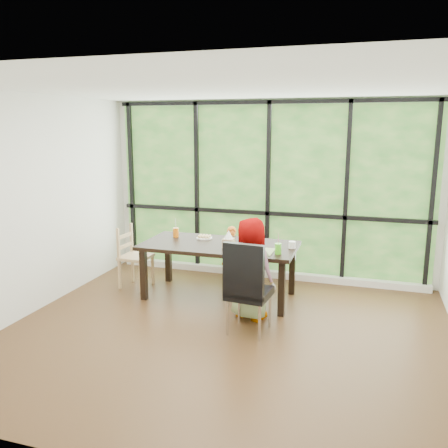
{
  "coord_description": "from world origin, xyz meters",
  "views": [
    {
      "loc": [
        1.46,
        -4.71,
        2.31
      ],
      "look_at": [
        -0.33,
        1.0,
        1.05
      ],
      "focal_mm": 37.5,
      "sensor_mm": 36.0,
      "label": 1
    }
  ],
  "objects_px": {
    "white_mug": "(292,245)",
    "green_cup": "(278,249)",
    "chair_window_leather": "(242,242)",
    "orange_cup": "(176,232)",
    "tissue_box": "(229,243)",
    "dining_table": "(219,270)",
    "chair_end_beech": "(136,257)",
    "child_older": "(253,269)",
    "plate_near": "(256,251)",
    "child_toddler": "(232,255)",
    "plate_far": "(204,238)",
    "chair_interior_leather": "(249,286)"
  },
  "relations": [
    {
      "from": "chair_interior_leather",
      "to": "orange_cup",
      "type": "xyz_separation_m",
      "value": [
        -1.38,
        1.16,
        0.28
      ]
    },
    {
      "from": "dining_table",
      "to": "orange_cup",
      "type": "distance_m",
      "value": 0.86
    },
    {
      "from": "tissue_box",
      "to": "plate_far",
      "type": "bearing_deg",
      "value": 141.65
    },
    {
      "from": "chair_window_leather",
      "to": "chair_end_beech",
      "type": "distance_m",
      "value": 1.65
    },
    {
      "from": "green_cup",
      "to": "orange_cup",
      "type": "bearing_deg",
      "value": 163.75
    },
    {
      "from": "white_mug",
      "to": "tissue_box",
      "type": "relative_size",
      "value": 0.66
    },
    {
      "from": "chair_end_beech",
      "to": "child_older",
      "type": "relative_size",
      "value": 0.72
    },
    {
      "from": "chair_end_beech",
      "to": "white_mug",
      "type": "bearing_deg",
      "value": -87.09
    },
    {
      "from": "orange_cup",
      "to": "plate_far",
      "type": "bearing_deg",
      "value": 4.92
    },
    {
      "from": "tissue_box",
      "to": "child_toddler",
      "type": "bearing_deg",
      "value": 103.19
    },
    {
      "from": "child_older",
      "to": "white_mug",
      "type": "distance_m",
      "value": 0.74
    },
    {
      "from": "child_toddler",
      "to": "plate_far",
      "type": "bearing_deg",
      "value": -131.54
    },
    {
      "from": "dining_table",
      "to": "green_cup",
      "type": "relative_size",
      "value": 15.65
    },
    {
      "from": "chair_window_leather",
      "to": "green_cup",
      "type": "distance_m",
      "value": 1.53
    },
    {
      "from": "chair_end_beech",
      "to": "green_cup",
      "type": "distance_m",
      "value": 2.19
    },
    {
      "from": "chair_window_leather",
      "to": "plate_far",
      "type": "xyz_separation_m",
      "value": [
        -0.35,
        -0.78,
        0.22
      ]
    },
    {
      "from": "child_older",
      "to": "green_cup",
      "type": "relative_size",
      "value": 9.43
    },
    {
      "from": "child_toddler",
      "to": "plate_far",
      "type": "height_order",
      "value": "child_toddler"
    },
    {
      "from": "chair_interior_leather",
      "to": "plate_near",
      "type": "height_order",
      "value": "chair_interior_leather"
    },
    {
      "from": "child_older",
      "to": "plate_near",
      "type": "bearing_deg",
      "value": -61.96
    },
    {
      "from": "dining_table",
      "to": "orange_cup",
      "type": "height_order",
      "value": "orange_cup"
    },
    {
      "from": "chair_interior_leather",
      "to": "child_toddler",
      "type": "bearing_deg",
      "value": -61.57
    },
    {
      "from": "chair_interior_leather",
      "to": "tissue_box",
      "type": "height_order",
      "value": "chair_interior_leather"
    },
    {
      "from": "orange_cup",
      "to": "tissue_box",
      "type": "distance_m",
      "value": 0.95
    },
    {
      "from": "green_cup",
      "to": "tissue_box",
      "type": "height_order",
      "value": "green_cup"
    },
    {
      "from": "child_toddler",
      "to": "plate_near",
      "type": "distance_m",
      "value": 1.07
    },
    {
      "from": "chair_window_leather",
      "to": "green_cup",
      "type": "relative_size",
      "value": 8.16
    },
    {
      "from": "child_toddler",
      "to": "plate_far",
      "type": "relative_size",
      "value": 3.84
    },
    {
      "from": "green_cup",
      "to": "child_toddler",
      "type": "bearing_deg",
      "value": 134.57
    },
    {
      "from": "dining_table",
      "to": "chair_window_leather",
      "type": "xyz_separation_m",
      "value": [
        0.05,
        1.01,
        0.17
      ]
    },
    {
      "from": "child_toddler",
      "to": "child_older",
      "type": "relative_size",
      "value": 0.69
    },
    {
      "from": "chair_end_beech",
      "to": "orange_cup",
      "type": "relative_size",
      "value": 6.82
    },
    {
      "from": "white_mug",
      "to": "green_cup",
      "type": "bearing_deg",
      "value": -110.89
    },
    {
      "from": "green_cup",
      "to": "chair_window_leather",
      "type": "bearing_deg",
      "value": 122.25
    },
    {
      "from": "chair_interior_leather",
      "to": "orange_cup",
      "type": "height_order",
      "value": "chair_interior_leather"
    },
    {
      "from": "chair_end_beech",
      "to": "child_toddler",
      "type": "distance_m",
      "value": 1.4
    },
    {
      "from": "chair_end_beech",
      "to": "child_older",
      "type": "height_order",
      "value": "child_older"
    },
    {
      "from": "chair_end_beech",
      "to": "green_cup",
      "type": "height_order",
      "value": "chair_end_beech"
    },
    {
      "from": "chair_window_leather",
      "to": "white_mug",
      "type": "relative_size",
      "value": 11.87
    },
    {
      "from": "chair_window_leather",
      "to": "plate_far",
      "type": "distance_m",
      "value": 0.88
    },
    {
      "from": "white_mug",
      "to": "tissue_box",
      "type": "bearing_deg",
      "value": -166.08
    },
    {
      "from": "child_older",
      "to": "plate_near",
      "type": "distance_m",
      "value": 0.35
    },
    {
      "from": "child_toddler",
      "to": "green_cup",
      "type": "distance_m",
      "value": 1.28
    },
    {
      "from": "chair_end_beech",
      "to": "child_older",
      "type": "bearing_deg",
      "value": -105.27
    },
    {
      "from": "plate_near",
      "to": "white_mug",
      "type": "distance_m",
      "value": 0.51
    },
    {
      "from": "dining_table",
      "to": "plate_far",
      "type": "relative_size",
      "value": 9.23
    },
    {
      "from": "dining_table",
      "to": "white_mug",
      "type": "xyz_separation_m",
      "value": [
        0.98,
        0.06,
        0.42
      ]
    },
    {
      "from": "child_older",
      "to": "plate_near",
      "type": "xyz_separation_m",
      "value": [
        -0.04,
        0.32,
        0.13
      ]
    },
    {
      "from": "chair_end_beech",
      "to": "dining_table",
      "type": "bearing_deg",
      "value": -89.26
    },
    {
      "from": "plate_near",
      "to": "green_cup",
      "type": "height_order",
      "value": "green_cup"
    }
  ]
}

